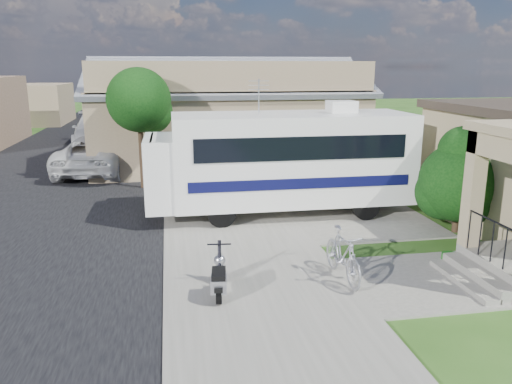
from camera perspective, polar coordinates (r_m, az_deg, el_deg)
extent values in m
plane|color=#244913|center=(11.61, 4.63, -9.12)|extent=(120.00, 120.00, 0.00)
cube|color=black|center=(21.36, -22.56, 0.68)|extent=(9.00, 80.00, 0.02)
cube|color=slate|center=(20.89, -4.92, 1.50)|extent=(4.00, 80.00, 0.06)
cube|color=slate|center=(16.07, 5.80, -2.40)|extent=(7.00, 6.00, 0.05)
cube|color=slate|center=(11.86, 20.27, -9.37)|extent=(4.00, 3.00, 0.05)
cube|color=black|center=(15.67, 21.97, 2.52)|extent=(0.04, 1.10, 1.20)
cube|color=slate|center=(11.93, 23.99, -8.88)|extent=(0.40, 2.16, 0.32)
cube|color=slate|center=(11.78, 22.52, -9.45)|extent=(0.35, 2.16, 0.16)
cube|color=#887956|center=(12.44, 23.62, 0.28)|extent=(0.35, 0.35, 2.70)
cube|color=#887956|center=(11.42, 26.96, 4.42)|extent=(0.35, 2.40, 0.50)
cylinder|color=black|center=(11.67, 25.62, -3.08)|extent=(0.04, 1.70, 0.04)
cube|color=#896F55|center=(24.63, -3.52, 7.62)|extent=(12.00, 8.00, 3.60)
cube|color=#5A5D66|center=(22.49, -3.01, 13.02)|extent=(12.50, 4.40, 1.78)
cube|color=#5A5D66|center=(26.46, -4.10, 13.16)|extent=(12.50, 4.40, 1.78)
cube|color=#5A5D66|center=(24.47, -3.63, 14.74)|extent=(12.50, 0.50, 0.22)
cube|color=#896F55|center=(20.61, -2.35, 12.93)|extent=(11.76, 0.20, 1.30)
cube|color=#896F55|center=(46.07, -25.70, 9.05)|extent=(8.00, 7.00, 3.20)
cylinder|color=black|center=(19.58, -12.96, 4.95)|extent=(0.20, 0.20, 3.15)
sphere|color=black|center=(19.38, -13.26, 10.21)|extent=(2.40, 2.40, 2.40)
sphere|color=black|center=(19.60, -11.97, 8.99)|extent=(1.68, 1.68, 1.68)
cylinder|color=black|center=(29.48, -12.07, 8.11)|extent=(0.20, 0.20, 3.29)
sphere|color=black|center=(29.35, -12.27, 11.76)|extent=(2.40, 2.40, 2.40)
sphere|color=black|center=(29.56, -11.42, 10.90)|extent=(1.68, 1.68, 1.68)
cylinder|color=black|center=(38.45, -11.65, 9.25)|extent=(0.20, 0.20, 3.01)
sphere|color=black|center=(38.35, -11.78, 11.81)|extent=(2.40, 2.40, 2.40)
sphere|color=black|center=(38.56, -11.13, 11.21)|extent=(1.68, 1.68, 1.68)
cube|color=white|center=(15.65, 4.09, 3.97)|extent=(7.32, 2.64, 2.71)
cube|color=white|center=(15.27, -10.96, 2.30)|extent=(0.85, 2.48, 2.09)
cube|color=black|center=(15.17, -11.77, 4.39)|extent=(0.07, 2.22, 0.94)
cube|color=black|center=(14.30, 5.38, 4.98)|extent=(6.21, 0.06, 0.68)
cube|color=black|center=(16.84, 3.05, 6.39)|extent=(6.21, 0.06, 0.68)
cube|color=#0B0C37|center=(14.51, 5.28, 0.95)|extent=(6.58, 0.05, 0.31)
cube|color=#0B0C37|center=(17.01, 3.01, 2.95)|extent=(6.58, 0.05, 0.31)
cube|color=white|center=(15.90, 9.76, 9.59)|extent=(0.84, 0.73, 0.37)
cylinder|color=#A9A8B0|center=(15.21, 0.32, 10.85)|extent=(0.04, 0.04, 1.04)
cylinder|color=black|center=(14.47, -3.96, -2.39)|extent=(0.84, 0.30, 0.84)
cylinder|color=black|center=(16.67, -4.77, -0.18)|extent=(0.84, 0.30, 0.84)
cylinder|color=black|center=(15.50, 12.38, -1.57)|extent=(0.84, 0.30, 0.84)
cylinder|color=black|center=(17.58, 9.61, 0.42)|extent=(0.84, 0.30, 0.84)
cylinder|color=black|center=(15.24, 21.89, -2.64)|extent=(0.18, 0.18, 0.89)
sphere|color=black|center=(15.00, 22.24, 1.04)|extent=(2.23, 2.23, 2.23)
sphere|color=black|center=(15.43, 23.15, 2.99)|extent=(1.79, 1.79, 1.79)
sphere|color=black|center=(15.08, 20.60, -0.05)|extent=(1.56, 1.56, 1.56)
sphere|color=black|center=(14.95, 23.48, -0.89)|extent=(1.34, 1.34, 1.34)
sphere|color=black|center=(14.84, 22.56, 4.40)|extent=(1.34, 1.34, 1.34)
cylinder|color=black|center=(9.97, -4.27, -11.54)|extent=(0.16, 0.41, 0.40)
cylinder|color=black|center=(10.89, -4.15, -9.25)|extent=(0.16, 0.41, 0.40)
cube|color=#A9A8B0|center=(10.36, -4.22, -10.17)|extent=(0.33, 0.53, 0.07)
cube|color=#A9A8B0|center=(9.98, -4.28, -10.36)|extent=(0.37, 0.54, 0.27)
cube|color=black|center=(9.95, -4.29, -9.30)|extent=(0.34, 0.58, 0.11)
cube|color=black|center=(9.78, -4.31, -11.02)|extent=(0.19, 0.20, 0.09)
cylinder|color=black|center=(10.69, -4.19, -7.59)|extent=(0.11, 0.32, 0.76)
sphere|color=#A9A8B0|center=(10.77, -4.18, -7.78)|extent=(0.26, 0.26, 0.26)
sphere|color=black|center=(10.84, -4.17, -7.63)|extent=(0.11, 0.11, 0.11)
cylinder|color=black|center=(10.50, -4.24, -5.97)|extent=(0.50, 0.09, 0.03)
cube|color=black|center=(10.84, -4.16, -8.72)|extent=(0.16, 0.27, 0.05)
imported|color=#A9A8B0|center=(11.05, 9.88, -7.37)|extent=(0.64, 1.91, 1.13)
imported|color=silver|center=(23.24, -17.52, 4.20)|extent=(3.46, 6.28, 1.67)
imported|color=silver|center=(30.52, -17.64, 6.66)|extent=(3.44, 6.90, 1.92)
cylinder|color=#136113|center=(13.01, 21.26, -7.06)|extent=(0.39, 0.39, 0.18)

